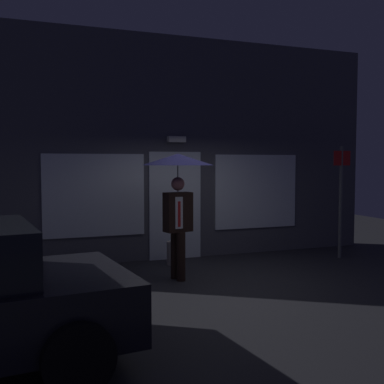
% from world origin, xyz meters
% --- Properties ---
extents(ground_plane, '(18.00, 18.00, 0.00)m').
position_xyz_m(ground_plane, '(0.00, 0.00, 0.00)').
color(ground_plane, '#26262B').
extents(building_facade, '(9.07, 0.48, 4.55)m').
position_xyz_m(building_facade, '(0.00, 2.35, 2.25)').
color(building_facade, '#4C4C56').
rests_on(building_facade, ground).
extents(person_with_umbrella, '(1.20, 1.20, 2.13)m').
position_xyz_m(person_with_umbrella, '(-0.51, 0.51, 1.71)').
color(person_with_umbrella, black).
rests_on(person_with_umbrella, ground).
extents(street_sign_post, '(0.40, 0.07, 2.32)m').
position_xyz_m(street_sign_post, '(3.23, 1.05, 1.32)').
color(street_sign_post, '#595B60').
rests_on(street_sign_post, ground).
extents(sidewalk_bollard, '(0.24, 0.24, 0.45)m').
position_xyz_m(sidewalk_bollard, '(-0.23, 1.66, 0.23)').
color(sidewalk_bollard, '#B2A899').
rests_on(sidewalk_bollard, ground).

